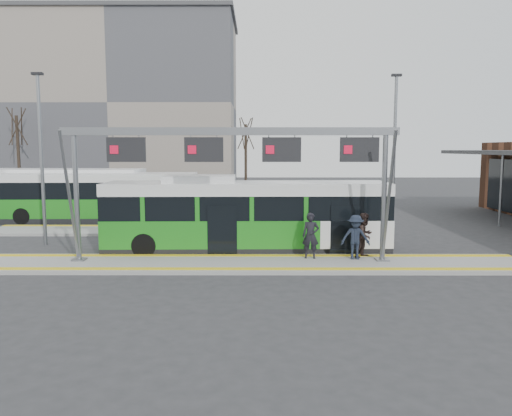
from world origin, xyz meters
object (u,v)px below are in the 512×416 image
at_px(passenger_b, 365,235).
at_px(passenger_c, 355,237).
at_px(hero_bus, 246,217).
at_px(gantry, 234,155).
at_px(passenger_a, 311,236).

relative_size(passenger_b, passenger_c, 1.02).
bearing_deg(hero_bus, gantry, -100.55).
xyz_separation_m(passenger_a, passenger_b, (2.21, 0.21, -0.02)).
bearing_deg(passenger_c, hero_bus, 155.14).
distance_m(hero_bus, passenger_a, 3.38).
relative_size(passenger_a, passenger_c, 1.04).
height_order(gantry, passenger_a, gantry).
relative_size(hero_bus, passenger_a, 6.72).
bearing_deg(passenger_a, hero_bus, 148.01).
height_order(passenger_a, passenger_b, passenger_a).
distance_m(passenger_a, passenger_b, 2.22).
relative_size(passenger_a, passenger_b, 1.02).
distance_m(passenger_a, passenger_c, 1.77).
bearing_deg(passenger_b, passenger_a, 140.84).
height_order(gantry, hero_bus, gantry).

